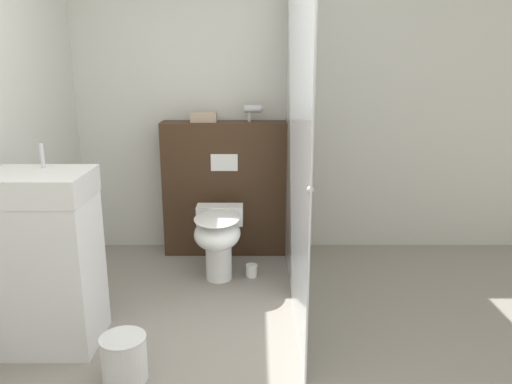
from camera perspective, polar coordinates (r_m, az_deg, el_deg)
The scene contains 9 objects.
wall_back at distance 4.32m, azimuth -2.16°, elevation 9.76°, with size 8.00×0.06×2.50m.
partition_panel at distance 4.27m, azimuth -3.26°, elevation 0.40°, with size 1.05×0.24×1.14m.
shower_glass at distance 3.31m, azimuth 4.71°, elevation 5.33°, with size 0.04×2.02×2.18m.
toilet at distance 3.77m, azimuth -4.13°, elevation -4.95°, with size 0.36×0.60×0.53m.
sink_vanity at distance 3.13m, azimuth -22.76°, elevation -7.20°, with size 0.57×0.45×1.18m.
hair_drier at distance 4.15m, azimuth -0.03°, elevation 9.40°, with size 0.17×0.06×0.14m.
folded_towel at distance 4.17m, azimuth -5.74°, elevation 8.52°, with size 0.21×0.13×0.08m.
spare_toilet_roll at distance 3.93m, azimuth -0.27°, elevation -8.96°, with size 0.09×0.09×0.09m.
waste_bin at distance 2.84m, azimuth -14.61°, elevation -17.89°, with size 0.24×0.24×0.25m.
Camera 1 is at (0.18, -2.03, 1.65)m, focal length 35.00 mm.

